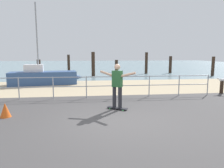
% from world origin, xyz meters
% --- Properties ---
extents(ground_plane, '(24.00, 10.00, 0.04)m').
position_xyz_m(ground_plane, '(0.00, -1.00, 0.00)').
color(ground_plane, '#474444').
rests_on(ground_plane, ground).
extents(beach_strip, '(24.00, 6.00, 0.04)m').
position_xyz_m(beach_strip, '(0.00, 7.00, 0.00)').
color(beach_strip, tan).
rests_on(beach_strip, ground).
extents(sea_surface, '(72.00, 50.00, 0.04)m').
position_xyz_m(sea_surface, '(0.00, 35.00, 0.00)').
color(sea_surface, '#75939E').
rests_on(sea_surface, ground).
extents(railing_fence, '(12.37, 0.05, 1.05)m').
position_xyz_m(railing_fence, '(-0.92, 3.60, 0.70)').
color(railing_fence, '#9EA0A5').
rests_on(railing_fence, ground).
extents(sailboat, '(5.06, 2.05, 5.46)m').
position_xyz_m(sailboat, '(-3.72, 8.41, 0.52)').
color(sailboat, '#335184').
rests_on(sailboat, ground).
extents(skateboard, '(0.77, 0.62, 0.08)m').
position_xyz_m(skateboard, '(0.24, 1.37, 0.07)').
color(skateboard, black).
rests_on(skateboard, ground).
extents(skateboarder, '(1.25, 0.89, 1.65)m').
position_xyz_m(skateboarder, '(0.24, 1.37, 1.02)').
color(skateboarder, '#26262B').
rests_on(skateboarder, skateboard).
extents(bollard_short, '(0.18, 0.18, 0.67)m').
position_xyz_m(bollard_short, '(6.22, 3.89, 0.33)').
color(bollard_short, '#332319').
rests_on(bollard_short, ground).
extents(seagull, '(0.41, 0.35, 0.18)m').
position_xyz_m(seagull, '(6.21, 3.90, 0.74)').
color(seagull, white).
rests_on(seagull, bollard_short).
extents(groyne_post_0, '(0.39, 0.39, 1.53)m').
position_xyz_m(groyne_post_0, '(-6.04, 16.57, 0.77)').
color(groyne_post_0, '#332319').
rests_on(groyne_post_0, ground).
extents(groyne_post_1, '(0.32, 0.32, 2.04)m').
position_xyz_m(groyne_post_1, '(-3.18, 19.76, 1.02)').
color(groyne_post_1, '#332319').
rests_on(groyne_post_1, ground).
extents(groyne_post_2, '(0.33, 0.33, 2.31)m').
position_xyz_m(groyne_post_2, '(-0.32, 13.45, 1.15)').
color(groyne_post_2, '#332319').
rests_on(groyne_post_2, ground).
extents(groyne_post_3, '(0.36, 0.36, 1.42)m').
position_xyz_m(groyne_post_3, '(2.54, 17.93, 0.71)').
color(groyne_post_3, '#332319').
rests_on(groyne_post_3, ground).
extents(groyne_post_4, '(0.30, 0.30, 2.30)m').
position_xyz_m(groyne_post_4, '(5.40, 15.29, 1.15)').
color(groyne_post_4, '#332319').
rests_on(groyne_post_4, ground).
extents(groyne_post_5, '(0.32, 0.32, 1.88)m').
position_xyz_m(groyne_post_5, '(8.26, 15.69, 0.94)').
color(groyne_post_5, '#332319').
rests_on(groyne_post_5, ground).
extents(groyne_post_6, '(0.29, 0.29, 1.87)m').
position_xyz_m(groyne_post_6, '(11.12, 12.30, 0.93)').
color(groyne_post_6, '#332319').
rests_on(groyne_post_6, ground).
extents(traffic_cone, '(0.36, 0.36, 0.50)m').
position_xyz_m(traffic_cone, '(-3.57, 0.85, 0.25)').
color(traffic_cone, '#E55919').
rests_on(traffic_cone, ground).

